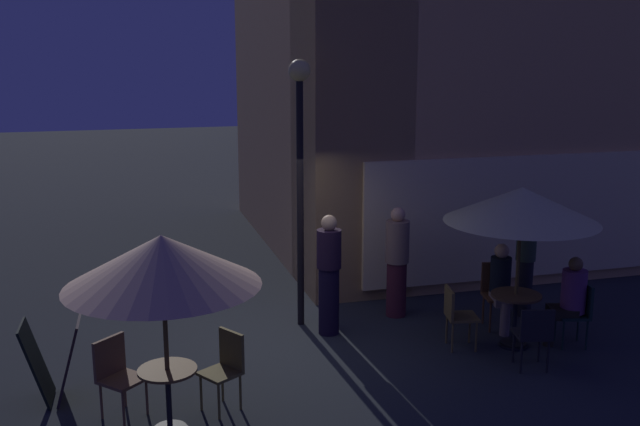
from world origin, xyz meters
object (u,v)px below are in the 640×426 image
(cafe_table_0, at_px, (168,390))
(patron_seated_1, at_px, (501,282))
(cafe_chair_2, at_px, (579,309))
(cafe_table_1, at_px, (515,310))
(cafe_chair_3, at_px, (498,289))
(patron_standing_3, at_px, (329,275))
(patron_seated_0, at_px, (570,296))
(patio_umbrella_1, at_px, (522,205))
(cafe_chair_5, at_px, (534,332))
(menu_sandwich_board, at_px, (53,361))
(patron_standing_4, at_px, (397,262))
(patron_standing_2, at_px, (525,260))
(street_lamp_near_corner, at_px, (300,145))
(cafe_chair_4, at_px, (456,312))
(patio_umbrella_0, at_px, (162,261))
(cafe_chair_0, at_px, (226,363))
(cafe_chair_1, at_px, (116,370))

(cafe_table_0, relative_size, patron_seated_1, 0.58)
(cafe_chair_2, bearing_deg, cafe_table_1, -0.00)
(cafe_chair_3, relative_size, patron_standing_3, 0.54)
(cafe_chair_2, relative_size, cafe_chair_3, 0.95)
(patron_seated_0, bearing_deg, patio_umbrella_1, -0.00)
(cafe_table_1, xyz_separation_m, cafe_chair_5, (-0.18, -0.78, -0.01))
(menu_sandwich_board, xyz_separation_m, patron_standing_4, (4.87, 1.60, 0.37))
(patron_seated_1, xyz_separation_m, patron_standing_2, (0.64, 0.44, 0.17))
(menu_sandwich_board, height_order, cafe_table_0, menu_sandwich_board)
(street_lamp_near_corner, distance_m, cafe_chair_3, 3.60)
(cafe_chair_4, distance_m, patron_standing_4, 1.49)
(cafe_chair_5, height_order, patron_standing_2, patron_standing_2)
(street_lamp_near_corner, height_order, menu_sandwich_board, street_lamp_near_corner)
(patio_umbrella_0, distance_m, cafe_chair_4, 4.40)
(patron_standing_4, bearing_deg, patio_umbrella_1, -9.05)
(cafe_chair_4, bearing_deg, patron_standing_2, 40.91)
(cafe_chair_4, xyz_separation_m, cafe_chair_5, (0.63, -0.94, 0.01))
(patron_standing_4, bearing_deg, menu_sandwich_board, -116.70)
(patron_seated_1, bearing_deg, street_lamp_near_corner, -98.43)
(cafe_table_1, bearing_deg, patron_seated_0, -13.85)
(patron_seated_1, xyz_separation_m, patron_standing_3, (-2.46, 0.51, 0.17))
(cafe_chair_2, xyz_separation_m, patron_seated_0, (-0.14, 0.03, 0.18))
(menu_sandwich_board, relative_size, cafe_chair_4, 1.12)
(street_lamp_near_corner, distance_m, cafe_chair_5, 4.05)
(patio_umbrella_0, xyz_separation_m, cafe_chair_2, (5.63, 0.94, -1.38))
(patio_umbrella_1, xyz_separation_m, patron_standing_4, (-1.13, 1.57, -1.14))
(patio_umbrella_1, xyz_separation_m, patron_standing_2, (0.76, 1.06, -1.11))
(cafe_chair_3, relative_size, patron_seated_1, 0.74)
(menu_sandwich_board, xyz_separation_m, patron_standing_3, (3.67, 1.17, 0.39))
(cafe_chair_0, distance_m, patron_standing_2, 5.20)
(patio_umbrella_0, height_order, patron_standing_4, patio_umbrella_0)
(patron_seated_1, bearing_deg, patron_standing_2, 135.34)
(cafe_chair_2, distance_m, cafe_chair_3, 1.21)
(patio_umbrella_0, bearing_deg, street_lamp_near_corner, 52.20)
(menu_sandwich_board, bearing_deg, patron_standing_4, 20.17)
(patron_seated_1, bearing_deg, patron_seated_0, 47.66)
(street_lamp_near_corner, relative_size, cafe_chair_0, 4.30)
(street_lamp_near_corner, distance_m, patio_umbrella_0, 3.57)
(cafe_table_1, bearing_deg, cafe_chair_2, -13.85)
(street_lamp_near_corner, bearing_deg, cafe_chair_5, -44.11)
(cafe_chair_5, xyz_separation_m, patron_seated_0, (0.90, 0.60, 0.19))
(street_lamp_near_corner, relative_size, cafe_chair_3, 4.11)
(cafe_chair_2, height_order, patron_standing_3, patron_standing_3)
(patron_seated_0, bearing_deg, cafe_chair_4, 1.47)
(street_lamp_near_corner, xyz_separation_m, menu_sandwich_board, (-3.37, -1.63, -2.20))
(patio_umbrella_0, height_order, cafe_chair_4, patio_umbrella_0)
(cafe_chair_1, distance_m, cafe_chair_3, 5.62)
(street_lamp_near_corner, bearing_deg, menu_sandwich_board, -154.15)
(street_lamp_near_corner, xyz_separation_m, cafe_chair_3, (2.79, -0.83, -2.12))
(patron_standing_3, bearing_deg, patron_seated_1, 44.81)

